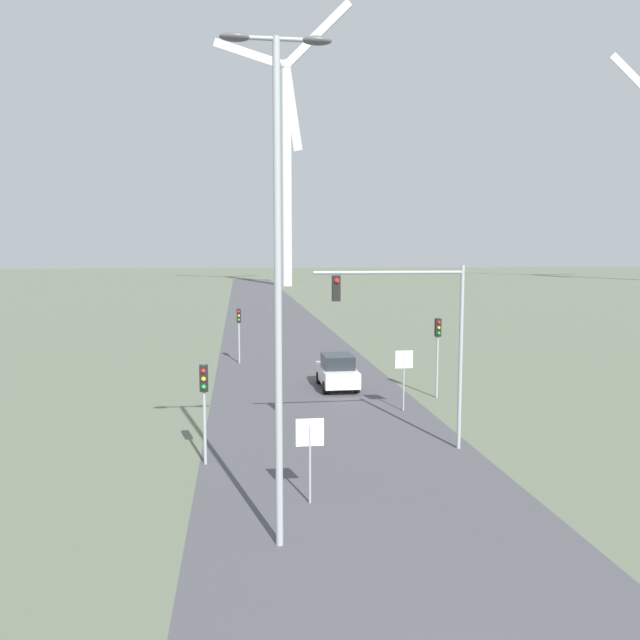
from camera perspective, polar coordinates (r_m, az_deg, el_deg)
road_surface at (r=55.51m, az=-3.70°, el=-1.32°), size 10.00×240.00×0.01m
streetlamp at (r=14.77m, az=-3.90°, el=6.71°), size 2.56×0.32×12.12m
stop_sign_near at (r=18.16m, az=-0.94°, el=-11.28°), size 0.81×0.07×2.50m
stop_sign_far at (r=28.66m, az=7.68°, el=-4.44°), size 0.81×0.07×2.79m
traffic_light_post_near_left at (r=21.53m, az=-10.56°, el=-6.47°), size 0.28×0.33×3.44m
traffic_light_post_near_right at (r=31.36m, az=10.72°, el=-1.80°), size 0.28×0.34×3.98m
traffic_light_post_mid_left at (r=40.94m, az=-7.43°, el=-0.31°), size 0.28×0.33×3.59m
traffic_light_mast_overhead at (r=22.53m, az=8.46°, el=0.12°), size 5.48×0.34×6.76m
car_approaching at (r=33.36m, az=1.59°, el=-4.72°), size 1.88×4.10×1.83m
wind_turbine_left at (r=140.02m, az=-3.09°, el=14.96°), size 28.98×14.29×59.10m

